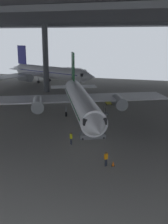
# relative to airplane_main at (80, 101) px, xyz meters

# --- Properties ---
(ground_plane) EXTENTS (110.00, 110.00, 0.00)m
(ground_plane) POSITION_rel_airplane_main_xyz_m (2.44, -4.66, -3.35)
(ground_plane) COLOR gray
(hangar_structure) EXTENTS (121.00, 99.00, 18.59)m
(hangar_structure) POSITION_rel_airplane_main_xyz_m (2.40, 9.10, 14.61)
(hangar_structure) COLOR #4C4F54
(hangar_structure) RESTS_ON ground_plane
(airplane_main) EXTENTS (32.69, 32.62, 10.90)m
(airplane_main) POSITION_rel_airplane_main_xyz_m (0.00, 0.00, 0.00)
(airplane_main) COLOR white
(airplane_main) RESTS_ON ground_plane
(boarding_stairs) EXTENTS (4.29, 2.98, 4.54)m
(boarding_stairs) POSITION_rel_airplane_main_xyz_m (4.50, -8.50, -2.62)
(boarding_stairs) COLOR slate
(boarding_stairs) RESTS_ON ground_plane
(crew_worker_near_nose) EXTENTS (0.40, 0.45, 1.72)m
(crew_worker_near_nose) POSITION_rel_airplane_main_xyz_m (8.21, -16.85, -2.36)
(crew_worker_near_nose) COLOR #232838
(crew_worker_near_nose) RESTS_ON ground_plane
(crew_worker_by_stairs) EXTENTS (0.45, 0.40, 1.72)m
(crew_worker_by_stairs) POSITION_rel_airplane_main_xyz_m (2.36, -11.84, -2.36)
(crew_worker_by_stairs) COLOR #232838
(crew_worker_by_stairs) RESTS_ON ground_plane
(airplane_distant) EXTENTS (34.40, 34.34, 11.28)m
(airplane_distant) POSITION_rel_airplane_main_xyz_m (-21.25, 34.83, 0.07)
(airplane_distant) COLOR white
(airplane_distant) RESTS_ON ground_plane
(traffic_cone_orange) EXTENTS (0.36, 0.36, 0.60)m
(traffic_cone_orange) POSITION_rel_airplane_main_xyz_m (8.99, -16.60, -3.05)
(traffic_cone_orange) COLOR black
(traffic_cone_orange) RESTS_ON ground_plane
(baggage_tug) EXTENTS (1.91, 2.48, 0.90)m
(baggage_tug) POSITION_rel_airplane_main_xyz_m (2.45, 12.43, -2.82)
(baggage_tug) COLOR yellow
(baggage_tug) RESTS_ON ground_plane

